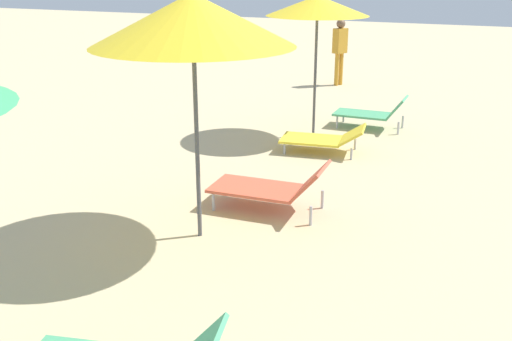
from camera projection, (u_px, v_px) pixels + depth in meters
The scene contains 6 objects.
umbrella_fourth at pixel (193, 20), 6.21m from camera, with size 2.22×2.22×2.85m.
lounger_fourth_shoreside at pixel (272, 187), 7.66m from camera, with size 1.54×0.75×0.68m.
umbrella_farthest at pixel (318, 6), 10.36m from camera, with size 1.83×1.83×2.61m.
lounger_farthest_shoreside at pixel (372, 112), 11.51m from camera, with size 1.37×0.62×0.67m.
lounger_farthest_inland at pixel (324, 138), 10.06m from camera, with size 1.49×0.87×0.49m.
person_walking_far at pixel (340, 45), 15.41m from camera, with size 0.36×0.42×1.71m.
Camera 1 is at (2.42, 6.48, 3.07)m, focal length 41.34 mm.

